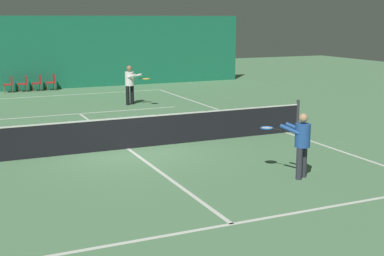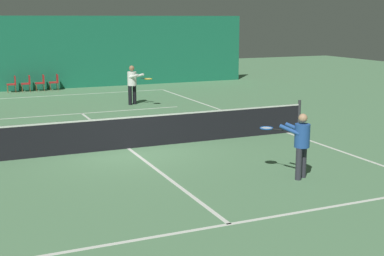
# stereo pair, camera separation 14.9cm
# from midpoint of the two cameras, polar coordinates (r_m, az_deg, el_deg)

# --- Properties ---
(ground_plane) EXTENTS (60.00, 60.00, 0.00)m
(ground_plane) POSITION_cam_midpoint_polar(r_m,az_deg,el_deg) (15.78, -6.52, -2.19)
(ground_plane) COLOR #56845B
(backdrop_curtain) EXTENTS (23.00, 0.12, 3.87)m
(backdrop_curtain) POSITION_cam_midpoint_polar(r_m,az_deg,el_deg) (29.59, -15.02, 7.75)
(backdrop_curtain) COLOR #196B4C
(backdrop_curtain) RESTS_ON ground
(court_line_baseline_far) EXTENTS (11.00, 0.10, 0.00)m
(court_line_baseline_far) POSITION_cam_midpoint_polar(r_m,az_deg,el_deg) (27.19, -13.96, 3.39)
(court_line_baseline_far) COLOR silver
(court_line_baseline_far) RESTS_ON ground
(court_line_service_far) EXTENTS (8.25, 0.10, 0.00)m
(court_line_service_far) POSITION_cam_midpoint_polar(r_m,az_deg,el_deg) (21.85, -11.48, 1.54)
(court_line_service_far) COLOR silver
(court_line_service_far) RESTS_ON ground
(court_line_service_near) EXTENTS (8.25, 0.10, 0.00)m
(court_line_service_near) POSITION_cam_midpoint_polar(r_m,az_deg,el_deg) (10.11, 4.43, -10.19)
(court_line_service_near) COLOR silver
(court_line_service_near) RESTS_ON ground
(court_line_sideline_right) EXTENTS (0.10, 23.80, 0.00)m
(court_line_sideline_right) POSITION_cam_midpoint_polar(r_m,az_deg,el_deg) (18.11, 10.34, -0.49)
(court_line_sideline_right) COLOR silver
(court_line_sideline_right) RESTS_ON ground
(court_line_centre) EXTENTS (0.10, 12.80, 0.00)m
(court_line_centre) POSITION_cam_midpoint_polar(r_m,az_deg,el_deg) (15.78, -6.52, -2.18)
(court_line_centre) COLOR silver
(court_line_centre) RESTS_ON ground
(tennis_net) EXTENTS (12.00, 0.10, 1.07)m
(tennis_net) POSITION_cam_midpoint_polar(r_m,az_deg,el_deg) (15.66, -6.56, -0.38)
(tennis_net) COLOR black
(tennis_net) RESTS_ON ground
(player_near) EXTENTS (0.93, 1.31, 1.57)m
(player_near) POSITION_cam_midpoint_polar(r_m,az_deg,el_deg) (12.86, 11.79, -1.35)
(player_near) COLOR #2D2D38
(player_near) RESTS_ON ground
(player_far) EXTENTS (0.93, 1.39, 1.72)m
(player_far) POSITION_cam_midpoint_polar(r_m,az_deg,el_deg) (23.62, -6.17, 4.90)
(player_far) COLOR black
(player_far) RESTS_ON ground
(courtside_chair_0) EXTENTS (0.44, 0.44, 0.84)m
(courtside_chair_0) POSITION_cam_midpoint_polar(r_m,az_deg,el_deg) (28.95, -18.44, 4.58)
(courtside_chair_0) COLOR brown
(courtside_chair_0) RESTS_ON ground
(courtside_chair_1) EXTENTS (0.44, 0.44, 0.84)m
(courtside_chair_1) POSITION_cam_midpoint_polar(r_m,az_deg,el_deg) (29.02, -17.04, 4.68)
(courtside_chair_1) COLOR brown
(courtside_chair_1) RESTS_ON ground
(courtside_chair_2) EXTENTS (0.44, 0.44, 0.84)m
(courtside_chair_2) POSITION_cam_midpoint_polar(r_m,az_deg,el_deg) (29.11, -15.65, 4.78)
(courtside_chair_2) COLOR brown
(courtside_chair_2) RESTS_ON ground
(courtside_chair_3) EXTENTS (0.44, 0.44, 0.84)m
(courtside_chair_3) POSITION_cam_midpoint_polar(r_m,az_deg,el_deg) (29.21, -14.27, 4.88)
(courtside_chair_3) COLOR brown
(courtside_chair_3) RESTS_ON ground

